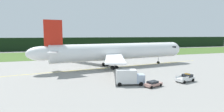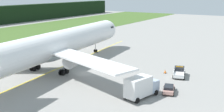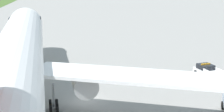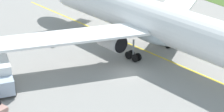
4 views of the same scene
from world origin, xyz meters
The scene contains 4 objects.
ground centered at (0.00, 0.00, 0.00)m, with size 320.00×320.00×0.00m, color gray.
taxiway_centerline_main centered at (-0.08, 7.61, 0.00)m, with size 76.70×0.30×0.01m, color yellow.
airliner centered at (-0.50, 7.56, 5.45)m, with size 58.83×44.25×16.04m.
catering_truck centered at (-6.22, -15.88, 1.87)m, with size 6.90×3.97×3.74m.
Camera 4 is at (40.43, -30.70, 26.86)m, focal length 64.81 mm.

